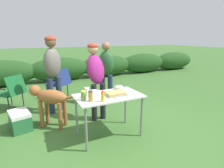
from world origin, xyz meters
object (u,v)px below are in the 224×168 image
Objects in this scene: mustard_bottle at (103,96)px; camp_chair_green_behind_table at (12,91)px; spice_jar at (91,96)px; folding_table at (109,100)px; standing_person_with_beanie at (96,73)px; food_tray at (115,94)px; paper_cup_stack at (87,92)px; mixing_bowl at (119,88)px; camp_chair_near_hedge at (60,82)px; dog at (49,99)px; cooler_box at (20,121)px; standing_person_in_dark_puffer at (106,68)px; plate_stack at (93,93)px; relish_jar at (83,96)px; standing_person_in_navy_coat at (53,67)px.

mustard_bottle is 2.67m from camp_chair_green_behind_table.
folding_table is at bearing 21.36° from spice_jar.
folding_table is 0.70× the size of standing_person_with_beanie.
camp_chair_green_behind_table is (-1.66, 2.09, -0.30)m from food_tray.
food_tray is at bearing 11.47° from spice_jar.
mustard_bottle is at bearing -63.54° from paper_cup_stack.
mixing_bowl reaches higher than camp_chair_near_hedge.
cooler_box is at bearing 119.23° from dog.
standing_person_in_dark_puffer is at bearing 58.78° from spice_jar.
standing_person_with_beanie reaches higher than mustard_bottle.
mixing_bowl is (0.29, 0.18, 0.12)m from folding_table.
camp_chair_near_hedge is at bearing -24.92° from camp_chair_green_behind_table.
food_tray is 2.68m from camp_chair_green_behind_table.
mixing_bowl is at bearing -126.12° from cooler_box.
folding_table is 1.74m from cooler_box.
spice_jar reaches higher than plate_stack.
relish_jar is 0.98m from standing_person_with_beanie.
folding_table is at bearing -96.07° from camp_chair_green_behind_table.
standing_person_with_beanie is 2.13m from camp_chair_green_behind_table.
mixing_bowl is at bearing 26.25° from spice_jar.
spice_jar reaches higher than folding_table.
food_tray is 2.35× the size of relish_jar.
camp_chair_near_hedge is 1.84m from cooler_box.
mustard_bottle is 1.05m from standing_person_with_beanie.
spice_jar reaches higher than dog.
standing_person_in_navy_coat is at bearing 110.06° from plate_stack.
spice_jar is (-0.01, -0.20, 0.00)m from paper_cup_stack.
mixing_bowl is 0.65m from paper_cup_stack.
spice_jar is 1.02m from standing_person_with_beanie.
cooler_box is (0.16, -1.12, -0.30)m from camp_chair_green_behind_table.
dog is at bearing 136.53° from plate_stack.
relish_jar is at bearing -137.02° from plate_stack.
standing_person_with_beanie reaches higher than mixing_bowl.
plate_stack is 0.68m from standing_person_with_beanie.
cooler_box is at bearing 134.68° from relish_jar.
standing_person_with_beanie is 1.88× the size of camp_chair_green_behind_table.
standing_person_with_beanie is (-0.03, 0.82, 0.21)m from food_tray.
cooler_box is at bearing 172.14° from standing_person_with_beanie.
standing_person_with_beanie reaches higher than relish_jar.
relish_jar reaches higher than camp_chair_near_hedge.
standing_person_with_beanie is at bearing -50.43° from dog.
camp_chair_near_hedge is at bearing -179.67° from standing_person_in_dark_puffer.
mustard_bottle is 0.18m from spice_jar.
spice_jar is at bearing -168.53° from food_tray.
relish_jar is (-0.09, -0.10, -0.01)m from paper_cup_stack.
camp_chair_near_hedge is (-0.39, 2.43, -0.20)m from folding_table.
standing_person_in_navy_coat is 2.04× the size of camp_chair_green_behind_table.
mixing_bowl is 0.76m from relish_jar.
folding_table is 1.64m from standing_person_in_navy_coat.
paper_cup_stack is 0.14m from relish_jar.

